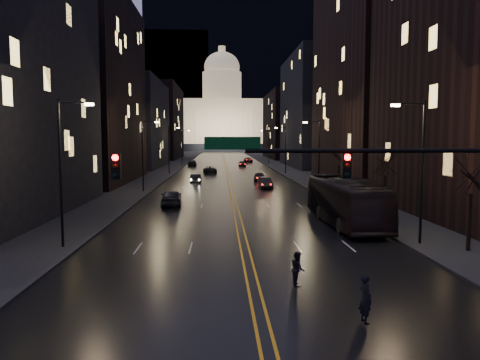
{
  "coord_description": "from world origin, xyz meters",
  "views": [
    {
      "loc": [
        -1.5,
        -18.25,
        6.67
      ],
      "look_at": [
        -0.2,
        11.64,
        4.03
      ],
      "focal_mm": 35.0,
      "sensor_mm": 36.0,
      "label": 1
    }
  ],
  "objects": [
    {
      "name": "tree_right_near",
      "position": [
        13.0,
        8.0,
        4.53
      ],
      "size": [
        2.4,
        2.4,
        6.65
      ],
      "color": "black",
      "rests_on": "ground"
    },
    {
      "name": "streetlamp_left_mid",
      "position": [
        -10.81,
        40.0,
        5.08
      ],
      "size": [
        2.13,
        0.25,
        9.0
      ],
      "color": "black",
      "rests_on": "ground"
    },
    {
      "name": "road",
      "position": [
        0.0,
        130.0,
        0.01
      ],
      "size": [
        20.0,
        320.0,
        0.02
      ],
      "primitive_type": "cube",
      "color": "black",
      "rests_on": "ground"
    },
    {
      "name": "building_right_mid",
      "position": [
        21.0,
        92.0,
        13.0
      ],
      "size": [
        12.0,
        34.0,
        26.0
      ],
      "primitive_type": "cube",
      "color": "black",
      "rests_on": "ground"
    },
    {
      "name": "receding_car_c",
      "position": [
        3.91,
        93.39,
        0.64
      ],
      "size": [
        1.92,
        4.47,
        1.28
      ],
      "primitive_type": "imported",
      "rotation": [
        0.0,
        0.0,
        -0.03
      ],
      "color": "black",
      "rests_on": "ground"
    },
    {
      "name": "streetlamp_left_near",
      "position": [
        -10.81,
        10.0,
        5.08
      ],
      "size": [
        2.13,
        0.25,
        9.0
      ],
      "color": "black",
      "rests_on": "ground"
    },
    {
      "name": "sidewalk_left",
      "position": [
        -14.0,
        130.0,
        0.08
      ],
      "size": [
        8.0,
        320.0,
        0.16
      ],
      "primitive_type": "cube",
      "color": "black",
      "rests_on": "ground"
    },
    {
      "name": "traffic_signal",
      "position": [
        5.91,
        -0.0,
        5.1
      ],
      "size": [
        17.29,
        0.45,
        7.0
      ],
      "color": "black",
      "rests_on": "ground"
    },
    {
      "name": "mountain_ridge",
      "position": [
        40.0,
        380.0,
        65.0
      ],
      "size": [
        520.0,
        60.0,
        130.0
      ],
      "primitive_type": "cube",
      "color": "black",
      "rests_on": "ground"
    },
    {
      "name": "pedestrian_b",
      "position": [
        2.03,
        2.41,
        0.79
      ],
      "size": [
        0.44,
        0.78,
        1.58
      ],
      "primitive_type": "imported",
      "rotation": [
        0.0,
        0.0,
        1.55
      ],
      "color": "black",
      "rests_on": "ground"
    },
    {
      "name": "capitol",
      "position": [
        0.0,
        250.0,
        17.15
      ],
      "size": [
        90.0,
        50.0,
        58.5
      ],
      "color": "black",
      "rests_on": "ground"
    },
    {
      "name": "building_right_tall",
      "position": [
        21.0,
        50.0,
        19.0
      ],
      "size": [
        12.0,
        30.0,
        38.0
      ],
      "primitive_type": "cube",
      "color": "black",
      "rests_on": "ground"
    },
    {
      "name": "tree_right_far",
      "position": [
        13.0,
        38.0,
        4.53
      ],
      "size": [
        2.4,
        2.4,
        6.65
      ],
      "color": "black",
      "rests_on": "ground"
    },
    {
      "name": "receding_car_a",
      "position": [
        4.58,
        43.91,
        0.73
      ],
      "size": [
        1.77,
        4.52,
        1.46
      ],
      "primitive_type": "imported",
      "rotation": [
        0.0,
        0.0,
        0.05
      ],
      "color": "black",
      "rests_on": "ground"
    },
    {
      "name": "streetlamp_left_dist",
      "position": [
        -10.81,
        100.0,
        5.08
      ],
      "size": [
        2.13,
        0.25,
        9.0
      ],
      "color": "black",
      "rests_on": "ground"
    },
    {
      "name": "building_left_far",
      "position": [
        -21.0,
        92.0,
        10.0
      ],
      "size": [
        12.0,
        34.0,
        20.0
      ],
      "primitive_type": "cube",
      "color": "black",
      "rests_on": "ground"
    },
    {
      "name": "tree_right_mid",
      "position": [
        13.0,
        22.0,
        4.53
      ],
      "size": [
        2.4,
        2.4,
        6.65
      ],
      "color": "black",
      "rests_on": "ground"
    },
    {
      "name": "ground",
      "position": [
        0.0,
        0.0,
        0.0
      ],
      "size": [
        900.0,
        900.0,
        0.0
      ],
      "primitive_type": "plane",
      "color": "black",
      "rests_on": "ground"
    },
    {
      "name": "building_left_dist",
      "position": [
        -21.0,
        140.0,
        12.0
      ],
      "size": [
        12.0,
        40.0,
        24.0
      ],
      "primitive_type": "cube",
      "color": "black",
      "rests_on": "ground"
    },
    {
      "name": "streetlamp_right_far",
      "position": [
        10.81,
        70.0,
        5.08
      ],
      "size": [
        2.13,
        0.25,
        9.0
      ],
      "color": "black",
      "rests_on": "ground"
    },
    {
      "name": "building_left_mid",
      "position": [
        -21.0,
        54.0,
        14.0
      ],
      "size": [
        12.0,
        30.0,
        28.0
      ],
      "primitive_type": "cube",
      "color": "black",
      "rests_on": "ground"
    },
    {
      "name": "oncoming_car_d",
      "position": [
        -8.22,
        96.64,
        0.77
      ],
      "size": [
        2.44,
        5.41,
        1.54
      ],
      "primitive_type": "imported",
      "rotation": [
        0.0,
        0.0,
        3.2
      ],
      "color": "black",
      "rests_on": "ground"
    },
    {
      "name": "streetlamp_left_far",
      "position": [
        -10.81,
        70.0,
        5.08
      ],
      "size": [
        2.13,
        0.25,
        9.0
      ],
      "color": "black",
      "rests_on": "ground"
    },
    {
      "name": "streetlamp_right_mid",
      "position": [
        10.81,
        40.0,
        5.08
      ],
      "size": [
        2.13,
        0.25,
        9.0
      ],
      "color": "black",
      "rests_on": "ground"
    },
    {
      "name": "oncoming_car_a",
      "position": [
        -6.34,
        28.12,
        0.85
      ],
      "size": [
        2.4,
        5.14,
        1.7
      ],
      "primitive_type": "imported",
      "rotation": [
        0.0,
        0.0,
        3.22
      ],
      "color": "black",
      "rests_on": "ground"
    },
    {
      "name": "pedestrian_a",
      "position": [
        3.75,
        -2.0,
        0.91
      ],
      "size": [
        0.54,
        0.73,
        1.81
      ],
      "primitive_type": "imported",
      "rotation": [
        0.0,
        0.0,
        1.75
      ],
      "color": "black",
      "rests_on": "ground"
    },
    {
      "name": "receding_car_b",
      "position": [
        4.74,
        54.22,
        0.73
      ],
      "size": [
        1.78,
        4.32,
        1.46
      ],
      "primitive_type": "imported",
      "rotation": [
        0.0,
        0.0,
        -0.01
      ],
      "color": "black",
      "rests_on": "ground"
    },
    {
      "name": "center_line",
      "position": [
        0.0,
        130.0,
        0.03
      ],
      "size": [
        0.62,
        320.0,
        0.01
      ],
      "primitive_type": "cube",
      "color": "orange",
      "rests_on": "road"
    },
    {
      "name": "oncoming_car_c",
      "position": [
        -3.41,
        71.98,
        0.71
      ],
      "size": [
        2.84,
        5.29,
        1.41
      ],
      "primitive_type": "imported",
      "rotation": [
        0.0,
        0.0,
        3.24
      ],
      "color": "black",
      "rests_on": "ground"
    },
    {
      "name": "building_right_dist",
      "position": [
        21.0,
        140.0,
        11.0
      ],
      "size": [
        12.0,
        40.0,
        22.0
      ],
      "primitive_type": "cube",
      "color": "black",
      "rests_on": "ground"
    },
    {
      "name": "bus",
      "position": [
        8.23,
        17.29,
        1.83
      ],
      "size": [
        3.41,
        13.23,
        3.67
      ],
      "primitive_type": "imported",
      "rotation": [
        0.0,
        0.0,
        0.03
      ],
      "color": "black",
      "rests_on": "ground"
    },
    {
      "name": "oncoming_car_b",
      "position": [
        -5.08,
        51.96,
        0.69
      ],
      "size": [
        1.6,
        4.23,
        1.38
      ],
      "primitive_type": "imported",
      "rotation": [
        0.0,
        0.0,
        3.11
      ],
      "color": "black",
      "rests_on": "ground"
    },
    {
      "name": "streetlamp_right_near",
      "position": [
        10.81,
        10.0,
        5.08
      ],
      "size": [
        2.13,
        0.25,
        9.0
      ],
      "color": "black",
      "rests_on": "ground"
    },
    {
      "name": "receding_car_d",
      "position": [
        6.59,
        113.66,
        0.7
      ],
      "size": [
        2.39,
        5.08,
        1.4
      ],
      "primitive_type": "imported",
      "rotation": [
        0.0,
        0.0,
        0.01
      ],
      "color": "black",
      "rests_on": "ground"
    },
    {
      "name": "sidewalk_right",
      "position": [
        14.0,
        130.0,
        0.08
      ],
      "size": [
        8.0,
        320.0,
        0.16
      ],
      "primitive_type": "cube",
      "color": "black",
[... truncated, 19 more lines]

